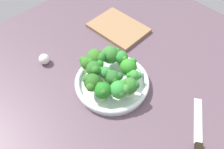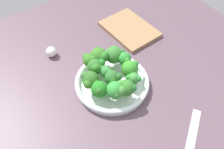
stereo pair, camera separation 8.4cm
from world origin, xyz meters
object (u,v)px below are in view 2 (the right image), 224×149
at_px(broccoli_floret_2, 126,88).
at_px(broccoli_floret_10, 99,56).
at_px(broccoli_floret_1, 99,88).
at_px(broccoli_floret_7, 124,59).
at_px(broccoli_floret_5, 89,60).
at_px(bowl, 112,83).
at_px(cutting_board, 129,29).
at_px(broccoli_floret_0, 130,69).
at_px(broccoli_floret_9, 114,55).
at_px(broccoli_floret_11, 113,78).
at_px(broccoli_floret_3, 116,90).
at_px(broccoli_floret_12, 134,79).
at_px(broccoli_floret_6, 105,72).
at_px(broccoli_floret_8, 96,67).
at_px(broccoli_floret_4, 90,80).
at_px(garlic_bulb, 51,52).

bearing_deg(broccoli_floret_2, broccoli_floret_10, -1.95).
relative_size(broccoli_floret_1, broccoli_floret_7, 1.11).
bearing_deg(broccoli_floret_5, broccoli_floret_10, -95.49).
bearing_deg(bowl, cutting_board, -48.88).
relative_size(bowl, broccoli_floret_10, 3.64).
distance_m(broccoli_floret_0, cutting_board, 0.29).
xyz_separation_m(bowl, broccoli_floret_9, (0.07, -0.05, 0.06)).
height_order(broccoli_floret_9, broccoli_floret_10, broccoli_floret_10).
height_order(broccoli_floret_2, broccoli_floret_11, broccoli_floret_2).
xyz_separation_m(broccoli_floret_9, cutting_board, (0.14, -0.18, -0.06)).
height_order(broccoli_floret_3, broccoli_floret_10, broccoli_floret_10).
xyz_separation_m(broccoli_floret_7, broccoli_floret_12, (-0.09, 0.02, -0.01)).
relative_size(broccoli_floret_10, broccoli_floret_11, 1.06).
bearing_deg(broccoli_floret_6, broccoli_floret_3, 169.74).
bearing_deg(broccoli_floret_7, broccoli_floret_8, 79.85).
xyz_separation_m(bowl, broccoli_floret_5, (0.09, 0.03, 0.06)).
bearing_deg(broccoli_floret_4, broccoli_floret_12, -118.77).
relative_size(broccoli_floret_5, cutting_board, 0.27).
height_order(bowl, broccoli_floret_6, broccoli_floret_6).
xyz_separation_m(broccoli_floret_12, garlic_bulb, (0.32, 0.16, -0.04)).
xyz_separation_m(broccoli_floret_0, broccoli_floret_8, (0.07, 0.10, 0.01)).
height_order(broccoli_floret_2, broccoli_floret_9, same).
relative_size(broccoli_floret_2, broccoli_floret_7, 1.15).
bearing_deg(broccoli_floret_2, bowl, 0.51).
relative_size(broccoli_floret_8, cutting_board, 0.29).
distance_m(broccoli_floret_4, garlic_bulb, 0.26).
height_order(bowl, garlic_bulb, garlic_bulb).
bearing_deg(broccoli_floret_9, broccoli_floret_3, 147.95).
bearing_deg(broccoli_floret_12, garlic_bulb, 26.87).
bearing_deg(broccoli_floret_5, broccoli_floret_0, -139.02).
distance_m(broccoli_floret_0, broccoli_floret_2, 0.09).
bearing_deg(broccoli_floret_5, broccoli_floret_3, -179.07).
distance_m(broccoli_floret_6, cutting_board, 0.32).
relative_size(broccoli_floret_4, broccoli_floret_5, 1.11).
height_order(bowl, broccoli_floret_4, broccoli_floret_4).
xyz_separation_m(broccoli_floret_4, broccoli_floret_8, (0.04, -0.05, 0.00)).
relative_size(broccoli_floret_4, broccoli_floret_8, 1.02).
relative_size(bowl, broccoli_floret_8, 3.83).
height_order(broccoli_floret_1, broccoli_floret_4, broccoli_floret_4).
height_order(broccoli_floret_1, broccoli_floret_7, broccoli_floret_1).
xyz_separation_m(broccoli_floret_11, garlic_bulb, (0.29, 0.10, -0.05)).
distance_m(broccoli_floret_6, broccoli_floret_12, 0.10).
bearing_deg(broccoli_floret_0, broccoli_floret_12, 160.65).
bearing_deg(broccoli_floret_1, broccoli_floret_3, -133.61).
bearing_deg(broccoli_floret_12, broccoli_floret_3, 99.12).
relative_size(broccoli_floret_2, broccoli_floret_11, 1.02).
bearing_deg(broccoli_floret_12, broccoli_floret_8, 37.44).
distance_m(broccoli_floret_9, garlic_bulb, 0.26).
distance_m(broccoli_floret_10, broccoli_floret_12, 0.15).
height_order(broccoli_floret_5, broccoli_floret_12, broccoli_floret_5).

